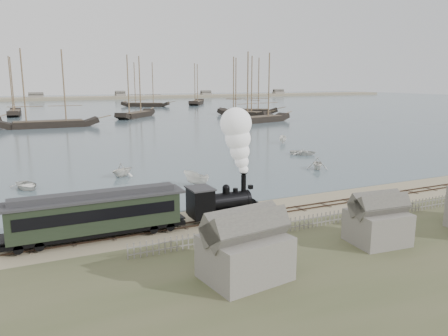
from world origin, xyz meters
name	(u,v)px	position (x,y,z in m)	size (l,w,h in m)	color
ground	(272,206)	(0.00, 0.00, 0.00)	(600.00, 600.00, 0.00)	tan
harbor_water	(70,108)	(0.00, 170.00, 0.03)	(600.00, 336.00, 0.06)	#445761
rail_track	(283,211)	(0.00, -2.00, 0.04)	(120.00, 1.80, 0.16)	#3C2B21
picket_fence_west	(248,239)	(-6.50, -7.00, 0.00)	(19.00, 0.10, 1.20)	slate
picket_fence_east	(424,210)	(12.50, -7.50, 0.00)	(15.00, 0.10, 1.20)	slate
shed_left	(245,278)	(-10.00, -13.00, 0.00)	(5.00, 4.00, 4.10)	slate
shed_mid	(376,243)	(2.00, -12.00, 0.00)	(4.00, 3.50, 3.60)	slate
far_spit	(54,100)	(0.00, 250.00, 0.00)	(500.00, 20.00, 1.80)	tan
locomotive	(236,171)	(-5.02, -2.00, 4.42)	(7.69, 2.87, 9.58)	black
passenger_coach	(96,213)	(-17.20, -2.00, 2.13)	(13.86, 2.67, 3.37)	black
beached_dinghy	(116,219)	(-15.07, 1.15, 0.44)	(4.22, 3.02, 0.87)	silver
rowboat_0	(27,185)	(-21.73, 17.80, 0.48)	(4.09, 2.92, 0.85)	silver
rowboat_1	(122,169)	(-10.40, 19.63, 0.96)	(3.42, 2.96, 1.80)	silver
rowboat_2	(196,179)	(-3.75, 10.84, 0.86)	(4.14, 1.56, 1.60)	silver
rowboat_3	(303,152)	(20.32, 23.18, 0.50)	(4.27, 3.05, 0.89)	silver
rowboat_4	(317,163)	(15.09, 12.49, 0.91)	(3.23, 2.79, 1.70)	silver
rowboat_5	(283,140)	(24.70, 36.00, 0.75)	(3.60, 1.35, 1.39)	silver
schooner_2	(46,88)	(-14.49, 86.44, 10.06)	(24.99, 5.77, 20.00)	black
schooner_3	(135,86)	(13.56, 106.53, 10.06)	(20.61, 4.76, 20.00)	black
schooner_4	(260,87)	(41.73, 74.70, 10.06)	(21.83, 5.04, 20.00)	black
schooner_5	(248,86)	(54.26, 104.32, 10.06)	(21.22, 4.90, 20.00)	black
schooner_7	(12,86)	(-22.43, 131.59, 10.06)	(18.68, 4.31, 20.00)	black
schooner_8	(145,84)	(32.06, 161.80, 10.06)	(21.92, 5.06, 20.00)	black
schooner_9	(196,84)	(59.80, 168.00, 10.06)	(23.29, 5.37, 20.00)	black
schooner_10	(243,86)	(47.85, 96.08, 10.06)	(20.63, 4.76, 20.00)	black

